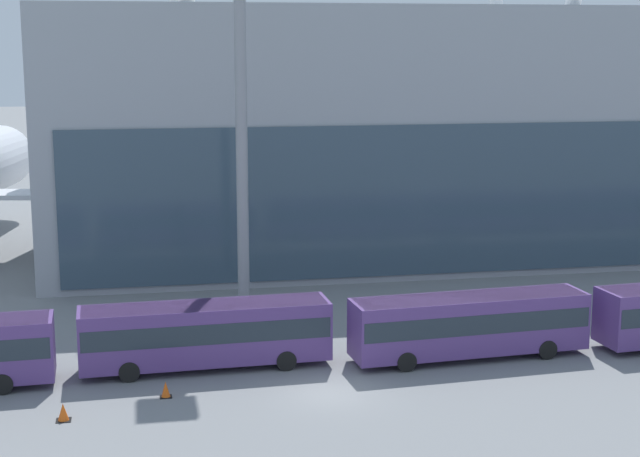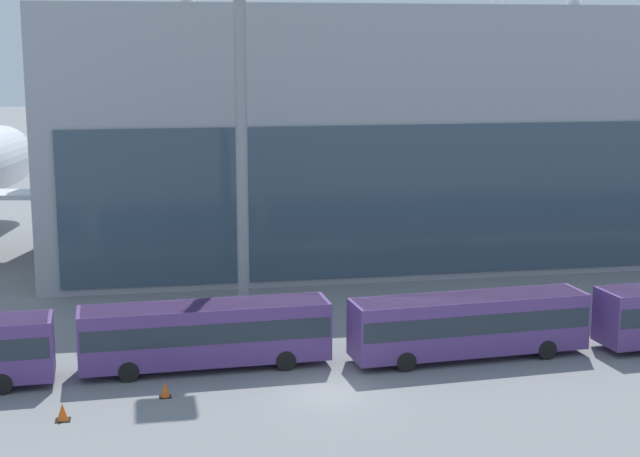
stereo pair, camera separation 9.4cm
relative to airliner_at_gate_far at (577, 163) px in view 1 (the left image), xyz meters
The scene contains 7 objects.
ground_plane 56.90m from the airliner_at_gate_far, 126.18° to the right, with size 440.00×440.00×0.00m, color slate.
airliner_at_gate_far is the anchor object (origin of this frame).
shuttle_bus_1 56.70m from the airliner_at_gate_far, 133.30° to the right, with size 12.37×3.03×3.26m.
shuttle_bus_2 49.27m from the airliner_at_gate_far, 121.22° to the right, with size 12.44×3.45×3.26m.
floodlight_mast 48.67m from the airliner_at_gate_far, 138.99° to the right, with size 2.58×2.58×24.11m.
traffic_cone_0 60.95m from the airliner_at_gate_far, 132.36° to the right, with size 0.55×0.55×0.74m.
traffic_cone_1 65.45m from the airliner_at_gate_far, 134.00° to the right, with size 0.64×0.64×0.77m.
Camera 1 is at (-8.43, -42.21, 15.87)m, focal length 55.00 mm.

